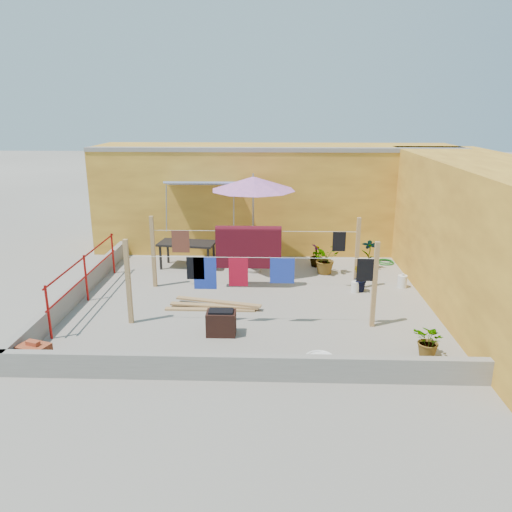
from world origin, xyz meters
The scene contains 21 objects.
ground centered at (0.00, 0.00, 0.00)m, with size 80.00×80.00×0.00m, color #9E998E.
wall_back centered at (0.50, 4.69, 1.61)m, with size 11.00×3.27×3.21m.
wall_right centered at (5.20, 0.00, 1.60)m, with size 2.40×9.00×3.20m, color gold.
parapet_front centered at (0.00, -3.58, 0.22)m, with size 8.30×0.16×0.44m, color gray.
parapet_left centered at (-4.08, 0.00, 0.22)m, with size 0.16×7.30×0.44m, color gray.
red_railing centered at (-3.85, -0.20, 0.72)m, with size 0.05×4.20×1.10m.
clothesline_rig centered at (-0.12, 0.53, 1.01)m, with size 5.09×2.35×1.80m.
patio_umbrella centered at (-0.08, 2.07, 2.40)m, with size 2.46×2.46×2.67m.
outdoor_table centered at (-1.94, 2.38, 0.65)m, with size 1.63×0.97×0.73m.
brick_stack centered at (-3.70, -3.20, 0.19)m, with size 0.60×0.51×0.44m.
lumber_pile centered at (-0.85, -0.58, 0.07)m, with size 2.15×0.62×0.13m.
brazier centered at (-0.56, -1.90, 0.25)m, with size 0.58×0.38×0.52m.
white_basin centered at (1.30, -2.92, 0.05)m, with size 0.53×0.53×0.09m.
water_jug_a centered at (3.69, 0.94, 0.16)m, with size 0.23×0.23×0.36m.
water_jug_b centered at (2.46, 0.56, 0.14)m, with size 0.20×0.20×0.31m.
green_hose centered at (3.70, 2.96, 0.03)m, with size 0.51×0.51×0.07m.
plant_back_a centered at (1.87, 1.99, 0.42)m, with size 0.75×0.65×0.83m, color #225919.
plant_back_b centered at (1.67, 2.58, 0.32)m, with size 0.36×0.36×0.64m, color #225919.
plant_right_a centered at (3.13, 2.43, 0.43)m, with size 0.45×0.31×0.86m, color #225919.
plant_right_b centered at (2.58, 0.58, 0.34)m, with size 0.37×0.30×0.68m, color #225919.
plant_right_c centered at (3.28, -2.68, 0.31)m, with size 0.56×0.49×0.63m, color #225919.
Camera 1 is at (0.44, -10.90, 4.34)m, focal length 35.00 mm.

